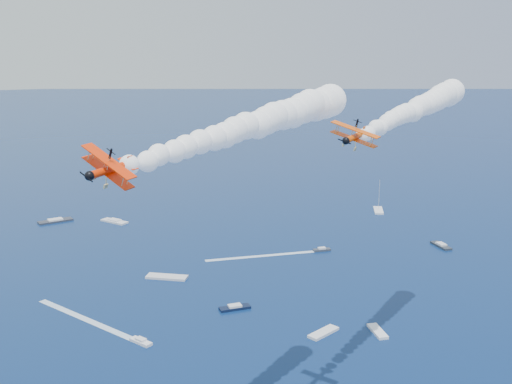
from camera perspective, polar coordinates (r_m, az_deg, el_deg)
name	(u,v)px	position (r m, az deg, el deg)	size (l,w,h in m)	color
biplane_lead	(355,137)	(104.22, 9.09, 5.04)	(7.62, 8.55, 5.15)	#FF5205
biplane_trail	(110,170)	(71.28, -13.31, 2.02)	(6.73, 7.54, 4.54)	#FF3005
smoke_trail_lead	(414,110)	(129.46, 14.36, 7.34)	(47.57, 32.31, 10.03)	white
smoke_trail_trail	(251,125)	(91.56, -0.43, 6.18)	(47.88, 31.82, 10.03)	white
spectator_boats	(142,270)	(200.31, -10.44, -7.13)	(220.95, 165.74, 0.70)	#323743
boat_wakes	(184,283)	(189.15, -6.69, -8.35)	(91.28, 47.46, 0.04)	white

